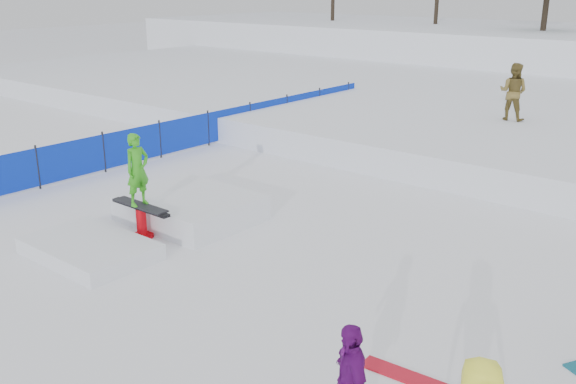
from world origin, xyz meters
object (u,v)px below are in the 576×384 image
Objects in this scene: safety_fence at (208,128)px; spectator_purple at (350,384)px; jib_rail_feature at (164,215)px; walker_olive at (513,92)px.

spectator_purple is at bearing -37.31° from safety_fence.
spectator_purple is at bearing -23.73° from jib_rail_feature.
jib_rail_feature is (-2.67, -11.47, -1.36)m from walker_olive.
walker_olive is 1.21× the size of spectator_purple.
jib_rail_feature is (-6.53, 2.87, -0.41)m from spectator_purple.
safety_fence is 13.83m from spectator_purple.
safety_fence is 9.21× the size of walker_olive.
spectator_purple is (11.00, -8.38, 0.17)m from safety_fence.
walker_olive is at bearing 39.82° from safety_fence.
jib_rail_feature is (4.47, -5.52, -0.25)m from safety_fence.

